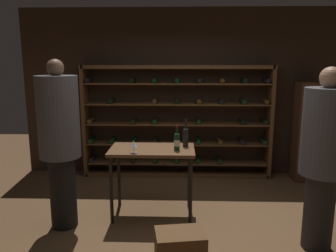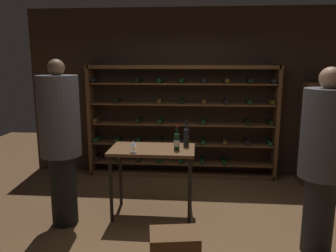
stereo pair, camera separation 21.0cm
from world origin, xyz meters
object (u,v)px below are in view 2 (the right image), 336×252
at_px(wine_bottle_gold_foil, 177,141).
at_px(wine_rack, 182,122).
at_px(wine_glass_stemmed_right, 133,144).
at_px(person_host_in_suit, 61,136).
at_px(tasting_table, 152,156).
at_px(wine_crate, 174,249).
at_px(wine_bottle_black_capsule, 186,137).
at_px(display_cabinet, 315,134).
at_px(person_bystander_dark_jacket, 324,155).

bearing_deg(wine_bottle_gold_foil, wine_rack, 90.34).
xyz_separation_m(wine_rack, wine_glass_stemmed_right, (-0.51, -1.78, 0.05)).
bearing_deg(person_host_in_suit, tasting_table, -169.91).
distance_m(wine_rack, wine_bottle_gold_foil, 1.63).
distance_m(wine_rack, person_host_in_suit, 2.34).
bearing_deg(tasting_table, person_host_in_suit, -162.40).
xyz_separation_m(wine_crate, wine_bottle_black_capsule, (0.07, 1.25, 0.85)).
xyz_separation_m(display_cabinet, wine_glass_stemmed_right, (-2.70, -1.62, 0.17)).
height_order(wine_rack, wine_bottle_gold_foil, wine_rack).
height_order(person_bystander_dark_jacket, wine_bottle_black_capsule, person_bystander_dark_jacket).
bearing_deg(wine_rack, wine_glass_stemmed_right, -105.99).
height_order(wine_rack, wine_crate, wine_rack).
distance_m(tasting_table, wine_crate, 1.33).
relative_size(person_host_in_suit, wine_bottle_gold_foil, 6.31).
bearing_deg(wine_crate, tasting_table, 107.80).
bearing_deg(tasting_table, wine_bottle_gold_foil, -12.40).
distance_m(tasting_table, wine_bottle_black_capsule, 0.51).
height_order(display_cabinet, wine_bottle_gold_foil, display_cabinet).
relative_size(person_bystander_dark_jacket, wine_crate, 4.05).
bearing_deg(wine_glass_stemmed_right, tasting_table, 47.43).
bearing_deg(display_cabinet, person_host_in_suit, -154.05).
height_order(wine_crate, wine_bottle_gold_foil, wine_bottle_gold_foil).
relative_size(tasting_table, display_cabinet, 0.65).
height_order(person_bystander_dark_jacket, wine_bottle_gold_foil, person_bystander_dark_jacket).
xyz_separation_m(display_cabinet, wine_bottle_black_capsule, (-2.07, -1.27, 0.20)).
distance_m(display_cabinet, wine_bottle_black_capsule, 2.43).
distance_m(person_host_in_suit, display_cabinet, 3.97).
bearing_deg(person_bystander_dark_jacket, tasting_table, -120.81).
bearing_deg(wine_rack, display_cabinet, -4.26).
bearing_deg(person_host_in_suit, wine_bottle_black_capsule, -170.13).
bearing_deg(tasting_table, wine_crate, -72.20).
bearing_deg(wine_crate, wine_rack, 91.14).
xyz_separation_m(person_host_in_suit, wine_glass_stemmed_right, (0.86, 0.12, -0.11)).
distance_m(wine_crate, wine_glass_stemmed_right, 1.35).
height_order(person_host_in_suit, wine_glass_stemmed_right, person_host_in_suit).
bearing_deg(wine_crate, display_cabinet, 49.67).
bearing_deg(person_bystander_dark_jacket, display_cabinet, 153.67).
relative_size(display_cabinet, wine_glass_stemmed_right, 11.22).
height_order(person_bystander_dark_jacket, person_host_in_suit, person_host_in_suit).
height_order(wine_rack, tasting_table, wine_rack).
relative_size(tasting_table, wine_crate, 2.24).
relative_size(tasting_table, wine_bottle_black_capsule, 3.06).
height_order(tasting_table, person_host_in_suit, person_host_in_suit).
bearing_deg(wine_glass_stemmed_right, wine_crate, -57.97).
xyz_separation_m(wine_rack, display_cabinet, (2.19, -0.16, -0.12)).
relative_size(wine_rack, tasting_table, 3.01).
distance_m(person_bystander_dark_jacket, display_cabinet, 2.23).
bearing_deg(wine_glass_stemmed_right, wine_bottle_black_capsule, 29.04).
distance_m(wine_bottle_gold_foil, wine_glass_stemmed_right, 0.54).
height_order(tasting_table, wine_crate, tasting_table).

